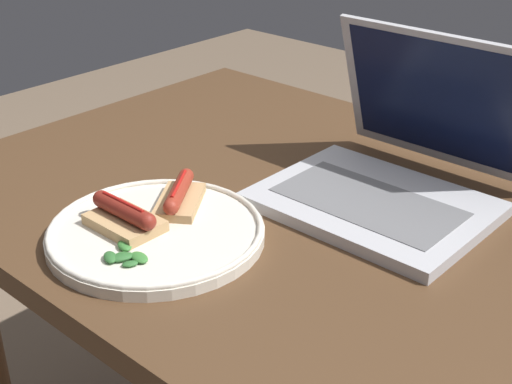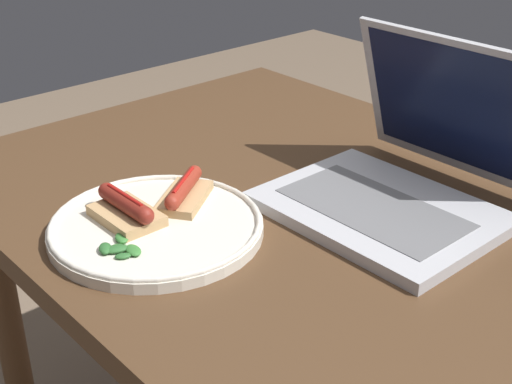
{
  "view_description": "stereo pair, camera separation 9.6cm",
  "coord_description": "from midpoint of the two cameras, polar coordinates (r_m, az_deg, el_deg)",
  "views": [
    {
      "loc": [
        0.46,
        -0.75,
        1.27
      ],
      "look_at": [
        -0.12,
        -0.12,
        0.84
      ],
      "focal_mm": 50.0,
      "sensor_mm": 36.0,
      "label": 1
    },
    {
      "loc": [
        0.52,
        -0.68,
        1.27
      ],
      "look_at": [
        -0.12,
        -0.12,
        0.84
      ],
      "focal_mm": 50.0,
      "sensor_mm": 36.0,
      "label": 2
    }
  ],
  "objects": [
    {
      "name": "desk",
      "position": [
        1.04,
        6.35,
        -7.06
      ],
      "size": [
        1.36,
        0.8,
        0.78
      ],
      "color": "#4C331E",
      "rests_on": "ground_plane"
    },
    {
      "name": "sausage_toast_left",
      "position": [
        1.02,
        -8.84,
        -0.41
      ],
      "size": [
        0.11,
        0.12,
        0.04
      ],
      "rotation": [
        0.0,
        0.0,
        2.18
      ],
      "color": "tan",
      "rests_on": "plate"
    },
    {
      "name": "plate",
      "position": [
        0.98,
        -10.8,
        -3.24
      ],
      "size": [
        0.29,
        0.29,
        0.02
      ],
      "color": "silver",
      "rests_on": "desk"
    },
    {
      "name": "salad_pile",
      "position": [
        0.92,
        -13.48,
        -5.04
      ],
      "size": [
        0.07,
        0.06,
        0.01
      ],
      "color": "#387A33",
      "rests_on": "plate"
    },
    {
      "name": "laptop",
      "position": [
        1.06,
        8.31,
        1.5
      ],
      "size": [
        0.32,
        0.32,
        0.24
      ],
      "color": "#B7B7BC",
      "rests_on": "desk"
    },
    {
      "name": "sausage_toast_middle",
      "position": [
        0.98,
        -13.27,
        -2.02
      ],
      "size": [
        0.12,
        0.07,
        0.04
      ],
      "rotation": [
        0.0,
        0.0,
        3.14
      ],
      "color": "tan",
      "rests_on": "plate"
    }
  ]
}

